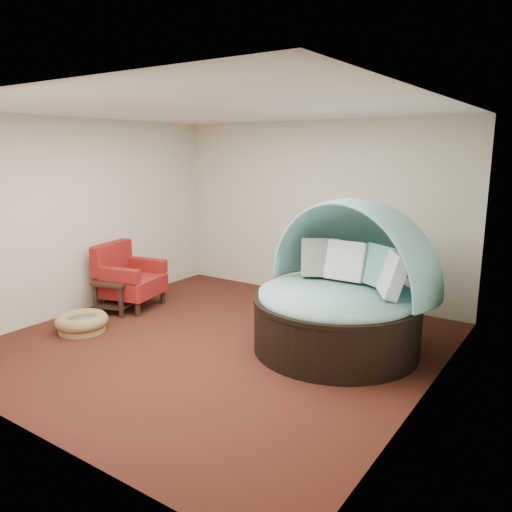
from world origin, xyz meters
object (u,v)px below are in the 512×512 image
Objects in this scene: pet_basket at (82,322)px; red_armchair at (128,278)px; canopy_daybed at (344,280)px; side_table at (115,292)px.

red_armchair is at bearing 106.34° from pet_basket.
canopy_daybed reaches higher than pet_basket.
red_armchair reaches higher than side_table.
red_armchair is 0.33m from side_table.
canopy_daybed is 3.42m from red_armchair.
side_table is at bearing -154.89° from canopy_daybed.
side_table is (-3.32, -0.65, -0.52)m from canopy_daybed.
pet_basket is 1.18m from red_armchair.
canopy_daybed is 3.42m from side_table.
canopy_daybed is 3.46m from pet_basket.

